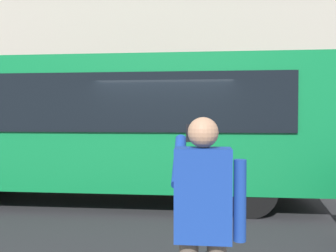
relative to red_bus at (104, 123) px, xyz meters
The scene contains 4 objects.
ground_plane 2.28m from the red_bus, 162.63° to the left, with size 60.00×60.00×0.00m, color #232326.
building_facade_far 7.80m from the red_bus, 103.14° to the right, with size 28.00×1.55×12.00m.
red_bus is the anchor object (origin of this frame).
pedestrian_photographer 5.56m from the red_bus, 113.17° to the left, with size 0.53×0.52×1.70m.
Camera 1 is at (-0.71, 7.15, 1.86)m, focal length 37.77 mm.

